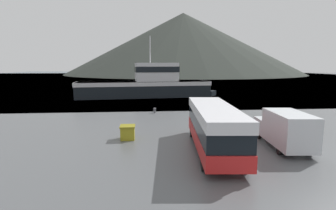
% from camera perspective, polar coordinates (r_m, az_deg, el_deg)
% --- Properties ---
extents(water_surface, '(240.00, 240.00, 0.00)m').
position_cam_1_polar(water_surface, '(153.02, -2.35, 6.41)').
color(water_surface, '#3D5160').
rests_on(water_surface, ground).
extents(hill_backdrop, '(160.12, 160.12, 41.89)m').
position_cam_1_polar(hill_backdrop, '(189.29, 3.28, 13.16)').
color(hill_backdrop, '#2D332D').
rests_on(hill_backdrop, ground).
extents(tour_bus, '(3.39, 10.34, 3.06)m').
position_cam_1_polar(tour_bus, '(18.07, 9.93, -4.44)').
color(tour_bus, red).
rests_on(tour_bus, ground).
extents(delivery_van, '(2.69, 6.35, 2.61)m').
position_cam_1_polar(delivery_van, '(20.29, 24.08, -4.70)').
color(delivery_van, silver).
rests_on(delivery_van, ground).
extents(fishing_boat, '(24.83, 8.41, 11.12)m').
position_cam_1_polar(fishing_boat, '(49.00, -4.70, 4.51)').
color(fishing_boat, black).
rests_on(fishing_boat, water_surface).
extents(storage_bin, '(1.18, 1.22, 1.10)m').
position_cam_1_polar(storage_bin, '(21.00, -8.77, -5.88)').
color(storage_bin, olive).
rests_on(storage_bin, ground).
extents(small_boat, '(6.79, 6.15, 0.95)m').
position_cam_1_polar(small_boat, '(52.65, 6.46, 2.76)').
color(small_boat, black).
rests_on(small_boat, water_surface).
extents(mooring_bollard, '(0.32, 0.32, 0.67)m').
position_cam_1_polar(mooring_bollard, '(32.17, -2.94, -1.11)').
color(mooring_bollard, '#4C4C51').
rests_on(mooring_bollard, ground).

